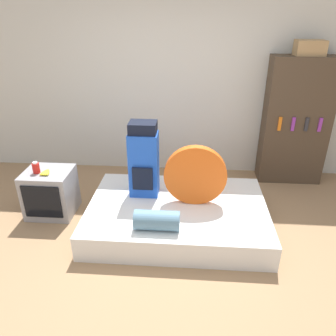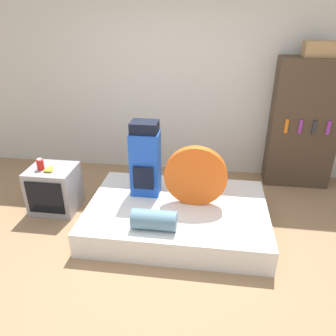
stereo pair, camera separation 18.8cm
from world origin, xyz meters
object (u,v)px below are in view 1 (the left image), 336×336
Objects in this scene: tent_bag at (195,175)px; backpack at (144,160)px; television at (51,192)px; sleeping_roll at (157,220)px; cardboard_box at (310,48)px; canister at (36,168)px; bookshelf at (296,122)px.

backpack is at bearing 164.13° from tent_bag.
tent_bag is 1.74m from television.
cardboard_box is at bearing 45.04° from sleeping_roll.
sleeping_roll is 3.31× the size of canister.
bookshelf reaches higher than television.
tent_bag is 1.94× the size of cardboard_box.
canister is 0.38× the size of cardboard_box.
sleeping_roll is 1.27× the size of cardboard_box.
tent_bag is 0.68m from sleeping_roll.
backpack is at bearing 107.54° from sleeping_roll.
sleeping_roll is 0.80× the size of television.
backpack is 1.28× the size of tent_bag.
sleeping_roll is 2.48m from bookshelf.
backpack is at bearing 4.88° from canister.
backpack is at bearing 3.54° from television.
backpack is at bearing -151.55° from bookshelf.
television is 1.58× the size of cardboard_box.
cardboard_box reaches higher than tent_bag.
bookshelf is (1.72, 1.73, 0.48)m from sleeping_roll.
backpack is at bearing -151.71° from cardboard_box.
tent_bag is at bearing 54.65° from sleeping_roll.
cardboard_box is (3.16, 1.15, 1.19)m from canister.
television reaches higher than sleeping_roll.
cardboard_box reaches higher than backpack.
backpack is 2.47× the size of cardboard_box.
canister is at bearing -160.05° from cardboard_box.
sleeping_roll is at bearing -21.86° from canister.
cardboard_box is at bearing 19.98° from television.
tent_bag is 1.81m from canister.
tent_bag reaches higher than sleeping_roll.
bookshelf reaches higher than sleeping_roll.
tent_bag is 1.23× the size of television.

